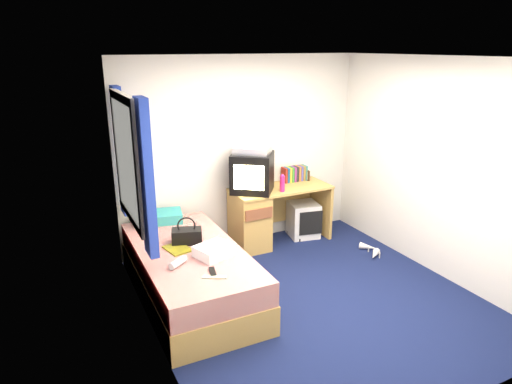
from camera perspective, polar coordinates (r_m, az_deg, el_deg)
name	(u,v)px	position (r m, az deg, el deg)	size (l,w,h in m)	color
ground	(311,298)	(4.88, 6.88, -13.07)	(3.40, 3.40, 0.00)	#0C1438
room_shell	(317,162)	(4.32, 7.59, 3.69)	(3.40, 3.40, 3.40)	white
bed	(191,274)	(4.79, -8.18, -10.07)	(1.01, 2.00, 0.54)	tan
pillow	(159,217)	(5.42, -12.00, -3.08)	(0.51, 0.33, 0.11)	blue
desk	(261,215)	(5.89, 0.66, -2.93)	(1.30, 0.55, 0.75)	tan
storage_cube	(303,219)	(6.25, 5.92, -3.44)	(0.38, 0.38, 0.47)	silver
crt_tv	(252,173)	(5.65, -0.47, 2.44)	(0.66, 0.65, 0.49)	black
vcr	(252,150)	(5.59, -0.47, 5.26)	(0.43, 0.31, 0.08)	silver
book_row	(294,174)	(6.16, 4.83, 2.28)	(0.34, 0.13, 0.20)	maroon
picture_frame	(307,175)	(6.22, 6.38, 2.12)	(0.02, 0.12, 0.14)	black
pink_water_bottle	(282,184)	(5.70, 3.31, 1.02)	(0.06, 0.06, 0.20)	#ED216F
aerosol_can	(267,180)	(5.85, 1.33, 1.47)	(0.05, 0.05, 0.19)	silver
handbag	(187,235)	(4.78, -8.64, -5.40)	(0.34, 0.26, 0.29)	black
towel	(214,251)	(4.49, -5.30, -7.32)	(0.33, 0.27, 0.11)	white
magazine	(178,249)	(4.69, -9.78, -7.01)	(0.21, 0.28, 0.01)	yellow
water_bottle	(178,262)	(4.34, -9.74, -8.68)	(0.07, 0.07, 0.20)	silver
colour_swatch_fan	(215,277)	(4.12, -5.21, -10.52)	(0.22, 0.06, 0.01)	#F79E36
remote_control	(212,272)	(4.20, -5.46, -9.88)	(0.05, 0.16, 0.02)	black
window_assembly	(130,163)	(4.58, -15.43, 3.57)	(0.11, 1.42, 1.40)	silver
white_heels	(371,251)	(5.95, 14.23, -7.13)	(0.29, 0.43, 0.09)	silver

